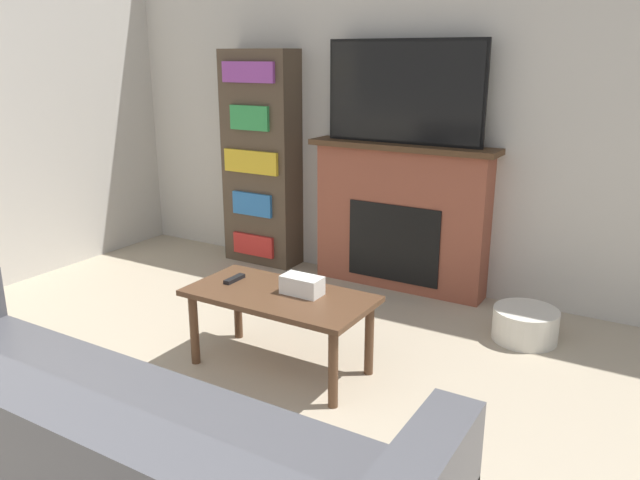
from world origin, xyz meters
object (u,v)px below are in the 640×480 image
(fireplace, at_px, (400,216))
(tv, at_px, (404,92))
(couch, at_px, (68,471))
(bookshelf, at_px, (261,159))
(storage_basket, at_px, (525,325))
(coffee_table, at_px, (280,304))

(fireplace, distance_m, tv, 0.89)
(couch, distance_m, bookshelf, 3.27)
(couch, height_order, storage_basket, couch)
(coffee_table, relative_size, storage_basket, 2.60)
(tv, bearing_deg, bookshelf, -179.86)
(storage_basket, bearing_deg, fireplace, 156.72)
(fireplace, bearing_deg, couch, -88.50)
(tv, height_order, couch, tv)
(tv, bearing_deg, storage_basket, -22.35)
(fireplace, xyz_separation_m, tv, (0.00, -0.02, 0.89))
(fireplace, height_order, couch, fireplace)
(tv, distance_m, bookshelf, 1.35)
(bookshelf, bearing_deg, tv, 0.14)
(couch, bearing_deg, fireplace, 91.50)
(fireplace, height_order, tv, tv)
(tv, relative_size, couch, 0.46)
(fireplace, relative_size, storage_basket, 3.55)
(fireplace, distance_m, storage_basket, 1.22)
(fireplace, height_order, storage_basket, fireplace)
(fireplace, relative_size, coffee_table, 1.37)
(fireplace, distance_m, coffee_table, 1.53)
(storage_basket, bearing_deg, couch, -111.07)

